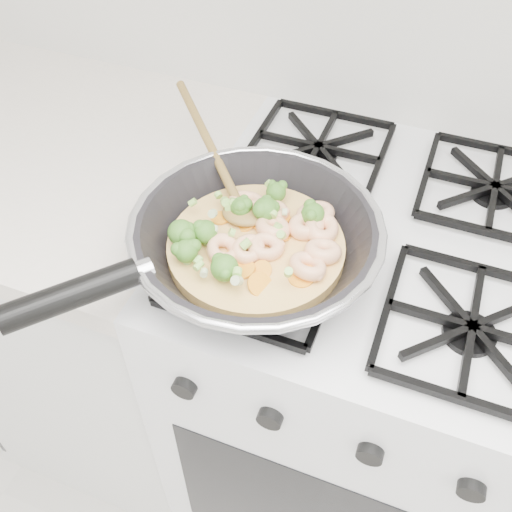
% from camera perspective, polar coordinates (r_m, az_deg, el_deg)
% --- Properties ---
extents(stove, '(0.60, 0.60, 0.92)m').
position_cam_1_polar(stove, '(1.26, 9.07, -11.99)').
color(stove, white).
rests_on(stove, ground).
extents(counter_left, '(1.00, 0.60, 0.90)m').
position_cam_1_polar(counter_left, '(1.53, -21.14, -2.15)').
color(counter_left, white).
rests_on(counter_left, ground).
extents(skillet, '(0.42, 0.53, 0.10)m').
position_cam_1_polar(skillet, '(0.80, -0.27, 1.60)').
color(skillet, black).
rests_on(skillet, stove).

